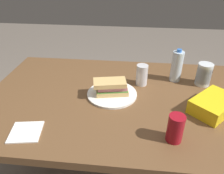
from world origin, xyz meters
TOP-DOWN VIEW (x-y plane):
  - dining_table at (0.00, 0.00)m, footprint 1.43×0.92m
  - paper_plate at (0.03, -0.01)m, footprint 0.27×0.27m
  - sandwich at (0.03, -0.01)m, footprint 0.19×0.13m
  - soda_can_red at (-0.26, 0.30)m, footprint 0.07×0.07m
  - chip_bag at (-0.47, 0.07)m, footprint 0.27×0.27m
  - water_bottle_tall at (-0.33, -0.22)m, footprint 0.06×0.06m
  - plastic_cup_stack at (-0.48, -0.18)m, footprint 0.08×0.08m
  - soda_can_silver at (-0.13, -0.15)m, footprint 0.07×0.07m
  - paper_napkin at (0.37, 0.32)m, footprint 0.15×0.15m

SIDE VIEW (x-z plane):
  - dining_table at x=0.00m, z-range 0.28..1.02m
  - paper_napkin at x=0.37m, z-range 0.75..0.75m
  - paper_plate at x=0.03m, z-range 0.75..0.76m
  - chip_bag at x=-0.47m, z-range 0.75..0.82m
  - sandwich at x=0.03m, z-range 0.76..0.84m
  - soda_can_red at x=-0.26m, z-range 0.75..0.87m
  - soda_can_silver at x=-0.13m, z-range 0.75..0.87m
  - plastic_cup_stack at x=-0.48m, z-range 0.75..0.88m
  - water_bottle_tall at x=-0.33m, z-range 0.74..0.94m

